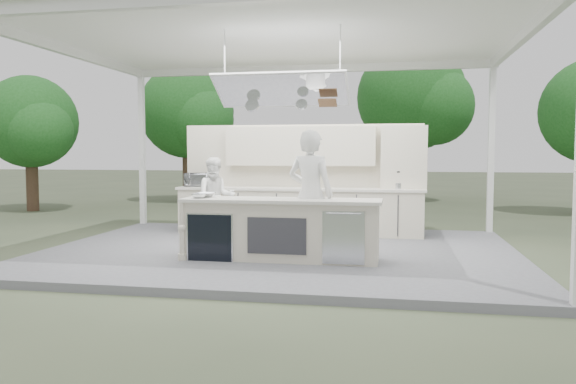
% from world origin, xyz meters
% --- Properties ---
extents(ground, '(90.00, 90.00, 0.00)m').
position_xyz_m(ground, '(0.00, 0.00, 0.00)').
color(ground, '#475037').
rests_on(ground, ground).
extents(stage_deck, '(8.00, 6.00, 0.12)m').
position_xyz_m(stage_deck, '(0.00, 0.00, 0.06)').
color(stage_deck, slate).
rests_on(stage_deck, ground).
extents(tent, '(8.20, 6.20, 3.86)m').
position_xyz_m(tent, '(0.00, -0.01, 3.71)').
color(tent, white).
rests_on(tent, ground).
extents(demo_island, '(3.10, 0.79, 0.95)m').
position_xyz_m(demo_island, '(0.18, -0.91, 0.60)').
color(demo_island, beige).
rests_on(demo_island, stage_deck).
extents(back_counter, '(5.08, 0.72, 0.95)m').
position_xyz_m(back_counter, '(0.00, 1.90, 0.60)').
color(back_counter, beige).
rests_on(back_counter, stage_deck).
extents(back_wall_unit, '(5.05, 0.48, 2.25)m').
position_xyz_m(back_wall_unit, '(0.44, 2.11, 1.57)').
color(back_wall_unit, beige).
rests_on(back_wall_unit, stage_deck).
extents(tree_cluster, '(19.55, 9.40, 5.85)m').
position_xyz_m(tree_cluster, '(-0.16, 9.77, 3.29)').
color(tree_cluster, '#4F3627').
rests_on(tree_cluster, ground).
extents(head_chef, '(0.84, 0.65, 2.03)m').
position_xyz_m(head_chef, '(0.63, -0.70, 1.13)').
color(head_chef, silver).
rests_on(head_chef, stage_deck).
extents(sous_chef, '(0.93, 0.83, 1.58)m').
position_xyz_m(sous_chef, '(-1.57, 1.25, 0.91)').
color(sous_chef, white).
rests_on(sous_chef, stage_deck).
extents(toaster_oven, '(0.58, 0.46, 0.28)m').
position_xyz_m(toaster_oven, '(-2.20, 1.91, 1.21)').
color(toaster_oven, '#B7BABF').
rests_on(toaster_oven, back_counter).
extents(bowl_large, '(0.35, 0.35, 0.08)m').
position_xyz_m(bowl_large, '(-1.07, -0.81, 1.11)').
color(bowl_large, '#B7B9BE').
rests_on(bowl_large, demo_island).
extents(bowl_small, '(0.28, 0.28, 0.07)m').
position_xyz_m(bowl_small, '(-1.10, -1.04, 1.11)').
color(bowl_small, silver).
rests_on(bowl_small, demo_island).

